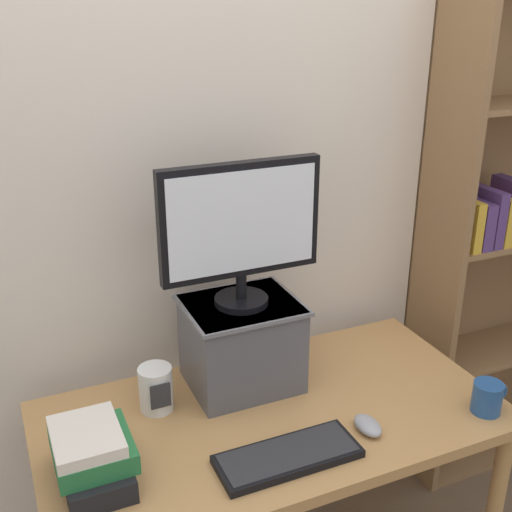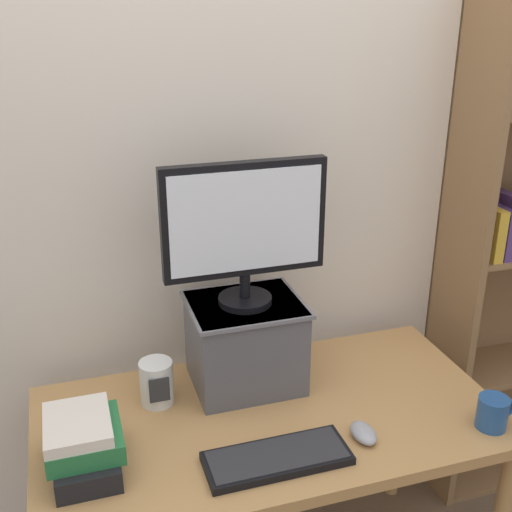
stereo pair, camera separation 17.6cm
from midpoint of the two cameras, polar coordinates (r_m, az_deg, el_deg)
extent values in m
cube|color=beige|center=(2.09, -0.41, 6.61)|extent=(7.00, 0.08, 2.60)
cube|color=#B7844C|center=(1.95, 3.93, -14.31)|extent=(1.35, 0.70, 0.04)
cylinder|color=#B7844C|center=(2.32, -14.81, -19.63)|extent=(0.05, 0.05, 0.69)
cylinder|color=#B7844C|center=(2.62, 14.47, -14.04)|extent=(0.05, 0.05, 0.69)
cube|color=olive|center=(2.40, 19.69, -0.23)|extent=(0.03, 0.28, 2.00)
cube|color=gold|center=(2.38, 21.63, 2.17)|extent=(0.04, 0.20, 0.18)
cube|color=#4C336B|center=(2.41, 22.50, 2.16)|extent=(0.05, 0.20, 0.17)
cube|color=#4C336B|center=(2.44, 23.46, 2.65)|extent=(0.04, 0.20, 0.21)
cube|color=#515156|center=(2.00, 1.58, -7.82)|extent=(0.33, 0.27, 0.28)
cube|color=slate|center=(1.93, 1.63, -4.39)|extent=(0.35, 0.29, 0.01)
cylinder|color=black|center=(1.93, 1.63, -3.97)|extent=(0.16, 0.16, 0.02)
cylinder|color=black|center=(1.91, 1.65, -2.66)|extent=(0.03, 0.03, 0.08)
cube|color=black|center=(1.83, 1.72, 3.23)|extent=(0.48, 0.04, 0.34)
cube|color=silver|center=(1.81, 1.93, 3.03)|extent=(0.44, 0.00, 0.30)
cube|color=black|center=(1.77, 4.87, -17.58)|extent=(0.39, 0.15, 0.02)
cube|color=#28282B|center=(1.76, 4.89, -17.27)|extent=(0.36, 0.13, 0.00)
ellipsoid|color=#99999E|center=(1.87, 12.30, -15.19)|extent=(0.06, 0.10, 0.04)
cube|color=black|center=(1.77, -12.03, -17.17)|extent=(0.16, 0.26, 0.06)
cube|color=#236B38|center=(1.74, -12.18, -15.60)|extent=(0.19, 0.21, 0.06)
cube|color=silver|center=(1.71, -12.72, -14.51)|extent=(0.16, 0.20, 0.03)
cylinder|color=#234C84|center=(2.00, 22.72, -12.80)|extent=(0.09, 0.09, 0.09)
torus|color=#234C84|center=(2.03, 23.72, -12.38)|extent=(0.06, 0.01, 0.06)
cylinder|color=silver|center=(1.95, -6.25, -11.19)|extent=(0.10, 0.10, 0.14)
cube|color=#2D2D30|center=(1.91, -5.93, -11.85)|extent=(0.06, 0.00, 0.08)
camera|label=1|loc=(0.09, -87.14, 1.17)|focal=45.00mm
camera|label=2|loc=(0.09, 92.86, -1.17)|focal=45.00mm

